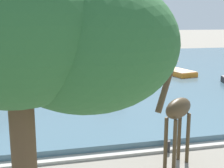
{
  "coord_description": "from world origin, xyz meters",
  "views": [
    {
      "loc": [
        -2.6,
        -5.88,
        5.68
      ],
      "look_at": [
        1.26,
        10.34,
        2.2
      ],
      "focal_mm": 49.97,
      "sensor_mm": 36.0,
      "label": 1
    }
  ],
  "objects_px": {
    "mooring_bollard": "(167,146)",
    "sailboat_teal": "(1,62)",
    "sailboat_orange": "(160,69)",
    "shade_tree": "(29,42)",
    "giraffe_statue": "(177,111)",
    "sailboat_yellow": "(130,58)"
  },
  "relations": [
    {
      "from": "mooring_bollard",
      "to": "sailboat_teal",
      "type": "bearing_deg",
      "value": 108.52
    },
    {
      "from": "sailboat_orange",
      "to": "sailboat_teal",
      "type": "bearing_deg",
      "value": 147.63
    },
    {
      "from": "sailboat_teal",
      "to": "shade_tree",
      "type": "bearing_deg",
      "value": -82.74
    },
    {
      "from": "giraffe_statue",
      "to": "sailboat_orange",
      "type": "distance_m",
      "value": 21.49
    },
    {
      "from": "sailboat_teal",
      "to": "sailboat_orange",
      "type": "xyz_separation_m",
      "value": [
        17.16,
        -10.88,
        0.12
      ]
    },
    {
      "from": "mooring_bollard",
      "to": "sailboat_orange",
      "type": "bearing_deg",
      "value": 68.83
    },
    {
      "from": "shade_tree",
      "to": "mooring_bollard",
      "type": "relative_size",
      "value": 13.69
    },
    {
      "from": "sailboat_yellow",
      "to": "shade_tree",
      "type": "xyz_separation_m",
      "value": [
        -12.21,
        -33.49,
        4.68
      ]
    },
    {
      "from": "sailboat_yellow",
      "to": "mooring_bollard",
      "type": "relative_size",
      "value": 12.3
    },
    {
      "from": "shade_tree",
      "to": "mooring_bollard",
      "type": "xyz_separation_m",
      "value": [
        5.48,
        5.22,
        -4.97
      ]
    },
    {
      "from": "sailboat_yellow",
      "to": "sailboat_orange",
      "type": "xyz_separation_m",
      "value": [
        0.51,
        -9.55,
        -0.1
      ]
    },
    {
      "from": "giraffe_statue",
      "to": "sailboat_teal",
      "type": "relative_size",
      "value": 0.51
    },
    {
      "from": "mooring_bollard",
      "to": "sailboat_yellow",
      "type": "bearing_deg",
      "value": 76.6
    },
    {
      "from": "sailboat_yellow",
      "to": "shade_tree",
      "type": "height_order",
      "value": "shade_tree"
    },
    {
      "from": "sailboat_yellow",
      "to": "sailboat_teal",
      "type": "distance_m",
      "value": 16.7
    },
    {
      "from": "sailboat_orange",
      "to": "giraffe_statue",
      "type": "bearing_deg",
      "value": -110.58
    },
    {
      "from": "giraffe_statue",
      "to": "sailboat_yellow",
      "type": "bearing_deg",
      "value": 76.67
    },
    {
      "from": "giraffe_statue",
      "to": "sailboat_teal",
      "type": "xyz_separation_m",
      "value": [
        -9.63,
        30.92,
        -1.93
      ]
    },
    {
      "from": "mooring_bollard",
      "to": "shade_tree",
      "type": "bearing_deg",
      "value": -136.36
    },
    {
      "from": "sailboat_yellow",
      "to": "shade_tree",
      "type": "distance_m",
      "value": 35.95
    },
    {
      "from": "sailboat_yellow",
      "to": "sailboat_orange",
      "type": "distance_m",
      "value": 9.56
    },
    {
      "from": "sailboat_teal",
      "to": "sailboat_orange",
      "type": "height_order",
      "value": "sailboat_orange"
    }
  ]
}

